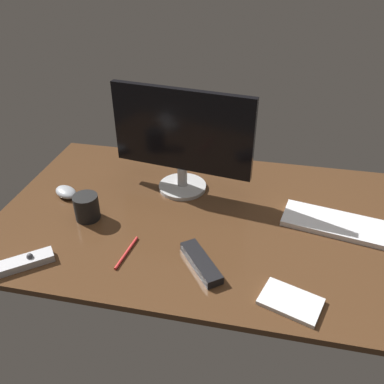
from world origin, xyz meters
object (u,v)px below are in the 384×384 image
at_px(media_remote, 22,263).
at_px(coffee_mug, 87,207).
at_px(monitor, 182,138).
at_px(tv_remote, 201,263).
at_px(pen, 127,253).
at_px(computer_mouse, 66,192).
at_px(keyboard, 337,224).
at_px(notepad, 291,301).

xyz_separation_m(media_remote, coffee_mug, (0.09, 0.25, 0.03)).
bearing_deg(monitor, media_remote, -117.15).
height_order(tv_remote, pen, tv_remote).
height_order(computer_mouse, pen, computer_mouse).
bearing_deg(keyboard, computer_mouse, -167.99).
height_order(computer_mouse, notepad, computer_mouse).
distance_m(computer_mouse, pen, 0.40).
relative_size(keyboard, computer_mouse, 3.55).
bearing_deg(tv_remote, coffee_mug, -146.92).
bearing_deg(tv_remote, media_remote, -115.41).
bearing_deg(monitor, pen, -93.42).
xyz_separation_m(coffee_mug, pen, (0.18, -0.14, -0.04)).
distance_m(keyboard, computer_mouse, 0.94).
relative_size(monitor, keyboard, 1.46).
height_order(coffee_mug, pen, coffee_mug).
bearing_deg(monitor, notepad, -41.95).
bearing_deg(notepad, computer_mouse, 156.66).
bearing_deg(tv_remote, keyboard, 86.87).
bearing_deg(keyboard, tv_remote, -134.81).
xyz_separation_m(computer_mouse, coffee_mug, (0.13, -0.11, 0.03)).
height_order(media_remote, tv_remote, media_remote).
height_order(notepad, pen, notepad).
bearing_deg(keyboard, monitor, 178.43).
xyz_separation_m(media_remote, pen, (0.27, 0.11, -0.01)).
bearing_deg(media_remote, tv_remote, -27.19).
height_order(computer_mouse, media_remote, media_remote).
bearing_deg(pen, computer_mouse, 58.75).
relative_size(media_remote, tv_remote, 0.93).
distance_m(media_remote, tv_remote, 0.51).
relative_size(monitor, coffee_mug, 5.79).
bearing_deg(monitor, computer_mouse, -152.62).
bearing_deg(keyboard, coffee_mug, -160.28).
bearing_deg(pen, media_remote, 118.67).
xyz_separation_m(monitor, coffee_mug, (-0.27, -0.24, -0.16)).
bearing_deg(coffee_mug, media_remote, -109.58).
bearing_deg(media_remote, keyboard, -16.38).
height_order(monitor, media_remote, monitor).
bearing_deg(notepad, coffee_mug, 160.46).
bearing_deg(coffee_mug, tv_remote, -19.84).
bearing_deg(media_remote, notepad, -37.60).
distance_m(monitor, keyboard, 0.59).
height_order(keyboard, coffee_mug, coffee_mug).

